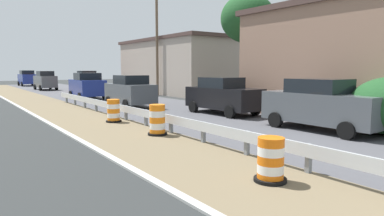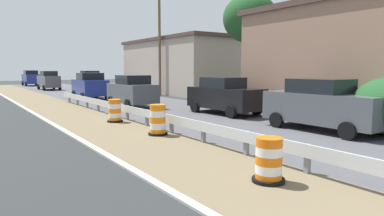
% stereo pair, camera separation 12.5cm
% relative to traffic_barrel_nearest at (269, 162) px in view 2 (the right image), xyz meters
% --- Properties ---
extents(traffic_barrel_nearest, '(0.71, 0.71, 0.97)m').
position_rel_traffic_barrel_nearest_xyz_m(traffic_barrel_nearest, '(0.00, 0.00, 0.00)').
color(traffic_barrel_nearest, orange).
rests_on(traffic_barrel_nearest, ground).
extents(traffic_barrel_close, '(0.72, 0.72, 1.14)m').
position_rel_traffic_barrel_nearest_xyz_m(traffic_barrel_close, '(0.60, 6.01, 0.08)').
color(traffic_barrel_close, orange).
rests_on(traffic_barrel_close, ground).
extents(traffic_barrel_mid, '(0.71, 0.71, 1.05)m').
position_rel_traffic_barrel_nearest_xyz_m(traffic_barrel_mid, '(0.48, 9.86, 0.04)').
color(traffic_barrel_mid, orange).
rests_on(traffic_barrel_mid, ground).
extents(car_lead_near_lane, '(2.03, 4.15, 2.04)m').
position_rel_traffic_barrel_nearest_xyz_m(car_lead_near_lane, '(3.80, 15.18, 0.58)').
color(car_lead_near_lane, '#4C5156').
rests_on(car_lead_near_lane, ground).
extents(car_trailing_near_lane, '(1.99, 4.04, 2.24)m').
position_rel_traffic_barrel_nearest_xyz_m(car_trailing_near_lane, '(6.51, 31.78, 0.68)').
color(car_trailing_near_lane, maroon).
rests_on(car_trailing_near_lane, ground).
extents(car_lead_far_lane, '(2.09, 4.11, 2.24)m').
position_rel_traffic_barrel_nearest_xyz_m(car_lead_far_lane, '(3.47, 49.31, 0.68)').
color(car_lead_far_lane, navy).
rests_on(car_lead_far_lane, ground).
extents(car_mid_far_lane, '(2.08, 4.75, 2.05)m').
position_rel_traffic_barrel_nearest_xyz_m(car_mid_far_lane, '(6.40, 3.08, 0.59)').
color(car_mid_far_lane, '#4C5156').
rests_on(car_mid_far_lane, ground).
extents(car_trailing_far_lane, '(2.04, 4.12, 2.20)m').
position_rel_traffic_barrel_nearest_xyz_m(car_trailing_far_lane, '(3.44, 37.48, 0.66)').
color(car_trailing_far_lane, '#4C5156').
rests_on(car_trailing_far_lane, ground).
extents(car_distant_a, '(2.19, 4.54, 1.98)m').
position_rel_traffic_barrel_nearest_xyz_m(car_distant_a, '(6.50, 9.19, 0.56)').
color(car_distant_a, black).
rests_on(car_distant_a, ground).
extents(car_distant_b, '(2.27, 4.25, 2.12)m').
position_rel_traffic_barrel_nearest_xyz_m(car_distant_b, '(3.49, 22.67, 0.62)').
color(car_distant_b, navy).
rests_on(car_distant_b, ground).
extents(roadside_shop_near, '(8.08, 12.00, 5.74)m').
position_rel_traffic_barrel_nearest_xyz_m(roadside_shop_near, '(12.09, 3.99, 2.44)').
color(roadside_shop_near, '#93705B').
rests_on(roadside_shop_near, ground).
extents(roadside_shop_far, '(7.58, 14.46, 5.44)m').
position_rel_traffic_barrel_nearest_xyz_m(roadside_shop_far, '(13.97, 24.55, 2.30)').
color(roadside_shop_far, '#AD9E8E').
rests_on(roadside_shop_far, ground).
extents(utility_pole_near, '(0.24, 1.80, 8.76)m').
position_rel_traffic_barrel_nearest_xyz_m(utility_pole_near, '(10.04, 5.86, 4.10)').
color(utility_pole_near, brown).
rests_on(utility_pole_near, ground).
extents(utility_pole_mid, '(0.24, 1.80, 9.50)m').
position_rel_traffic_barrel_nearest_xyz_m(utility_pole_mid, '(9.99, 22.55, 4.47)').
color(utility_pole_mid, brown).
rests_on(utility_pole_mid, ground).
extents(tree_roadside, '(3.80, 3.80, 7.68)m').
position_rel_traffic_barrel_nearest_xyz_m(tree_roadside, '(11.77, 12.78, 5.49)').
color(tree_roadside, brown).
rests_on(tree_roadside, ground).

